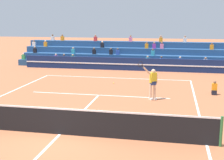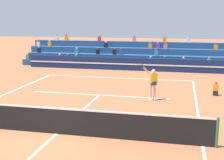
% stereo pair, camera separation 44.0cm
% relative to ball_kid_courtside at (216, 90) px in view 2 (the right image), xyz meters
% --- Properties ---
extents(ground_plane, '(120.00, 120.00, 0.00)m').
position_rel_ball_kid_courtside_xyz_m(ground_plane, '(-6.65, -7.88, -0.33)').
color(ground_plane, '#AD603D').
extents(court_lines, '(11.10, 23.90, 0.01)m').
position_rel_ball_kid_courtside_xyz_m(court_lines, '(-6.65, -7.88, -0.33)').
color(court_lines, white).
rests_on(court_lines, ground).
extents(tennis_net, '(12.00, 0.10, 1.10)m').
position_rel_ball_kid_courtside_xyz_m(tennis_net, '(-6.65, -7.88, 0.21)').
color(tennis_net, '#2D6B38').
rests_on(tennis_net, ground).
extents(sponsor_banner_wall, '(18.00, 0.26, 1.10)m').
position_rel_ball_kid_courtside_xyz_m(sponsor_banner_wall, '(-6.65, 7.70, 0.22)').
color(sponsor_banner_wall, navy).
rests_on(sponsor_banner_wall, ground).
extents(bleacher_stand, '(20.68, 3.80, 2.83)m').
position_rel_ball_kid_courtside_xyz_m(bleacher_stand, '(-6.67, 10.87, 0.50)').
color(bleacher_stand, navy).
rests_on(bleacher_stand, ground).
extents(ball_kid_courtside, '(0.30, 0.36, 0.84)m').
position_rel_ball_kid_courtside_xyz_m(ball_kid_courtside, '(0.00, 0.00, 0.00)').
color(ball_kid_courtside, black).
rests_on(ball_kid_courtside, ground).
extents(tennis_player, '(1.07, 0.93, 2.27)m').
position_rel_ball_kid_courtside_xyz_m(tennis_player, '(-3.51, -1.87, 0.65)').
color(tennis_player, beige).
rests_on(tennis_player, ground).
extents(tennis_ball, '(0.07, 0.07, 0.07)m').
position_rel_ball_kid_courtside_xyz_m(tennis_ball, '(-6.43, 2.00, -0.30)').
color(tennis_ball, '#C6DB33').
rests_on(tennis_ball, ground).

